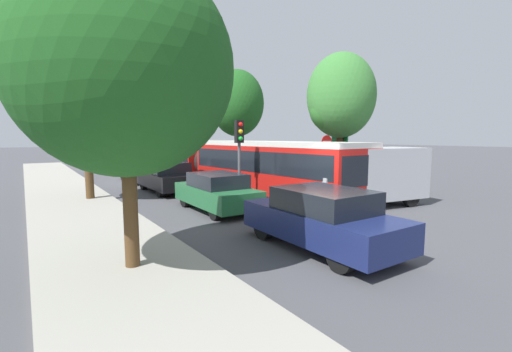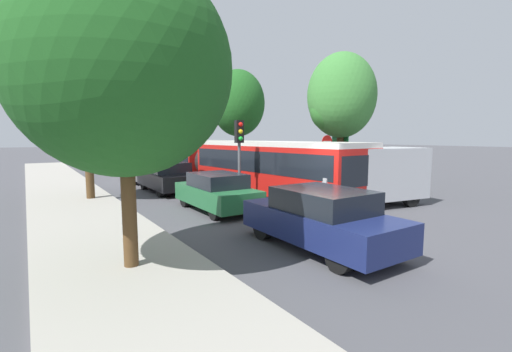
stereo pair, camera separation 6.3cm
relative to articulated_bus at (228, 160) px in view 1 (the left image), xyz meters
The scene contains 17 objects.
ground_plane 8.99m from the articulated_bus, 101.86° to the right, with size 200.00×200.00×0.00m, color #47474C.
kerb_strip_left 9.30m from the articulated_bus, 146.28° to the left, with size 3.20×37.57×0.14m, color #9E998E.
articulated_bus is the anchor object (origin of this frame).
city_bus_rear 19.20m from the articulated_bus, 100.29° to the left, with size 3.00×11.33×2.42m.
queued_car_navy 10.83m from the articulated_bus, 107.40° to the right, with size 1.87×4.31×1.49m.
queued_car_green 6.06m from the articulated_bus, 123.63° to the right, with size 1.76×4.07×1.41m.
queued_car_black 3.43m from the articulated_bus, behind, with size 1.88×4.34×1.50m.
queued_car_white 6.15m from the articulated_bus, 123.22° to the left, with size 1.72×3.96×1.37m.
white_van 7.87m from the articulated_bus, 74.85° to the right, with size 5.26×2.77×2.31m.
traffic_light 4.95m from the articulated_bus, 114.08° to the right, with size 0.35×0.38×3.40m.
no_entry_sign 5.31m from the articulated_bus, 53.61° to the right, with size 0.70×0.08×2.82m.
direction_sign_post 6.04m from the articulated_bus, 39.44° to the right, with size 0.37×1.38×3.60m.
tree_left_near 12.18m from the articulated_bus, 129.01° to the right, with size 4.17×4.17×6.13m.
tree_left_mid 7.83m from the articulated_bus, behind, with size 3.88×3.88×7.24m.
tree_right_near 6.66m from the articulated_bus, 43.14° to the right, with size 3.46×3.46×6.96m.
tree_right_mid 8.81m from the articulated_bus, 54.46° to the left, with size 4.09×4.09×7.82m.
tree_right_far 18.73m from the articulated_bus, 73.93° to the left, with size 3.41×3.41×5.80m.
Camera 1 is at (-7.37, -7.51, 2.75)m, focal length 24.00 mm.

